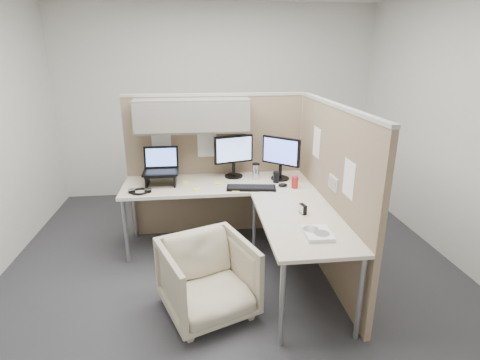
{
  "coord_description": "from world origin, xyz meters",
  "views": [
    {
      "loc": [
        -0.3,
        -3.23,
        2.04
      ],
      "look_at": [
        0.1,
        0.25,
        0.85
      ],
      "focal_mm": 28.0,
      "sensor_mm": 36.0,
      "label": 1
    }
  ],
  "objects": [
    {
      "name": "office_chair",
      "position": [
        -0.26,
        -0.61,
        0.35
      ],
      "size": [
        0.86,
        0.83,
        0.69
      ],
      "primitive_type": "imported",
      "rotation": [
        0.0,
        0.0,
        0.37
      ],
      "color": "#B3AA8E",
      "rests_on": "ground"
    },
    {
      "name": "headphones",
      "position": [
        -0.89,
        0.33,
        0.74
      ],
      "size": [
        0.23,
        0.18,
        0.03
      ],
      "rotation": [
        0.0,
        0.0,
        -0.01
      ],
      "color": "black",
      "rests_on": "desk"
    },
    {
      "name": "desk",
      "position": [
        0.12,
        0.13,
        0.69
      ],
      "size": [
        2.0,
        1.98,
        0.73
      ],
      "color": "beige",
      "rests_on": "ground"
    },
    {
      "name": "soda_can_green",
      "position": [
        0.67,
        0.29,
        0.79
      ],
      "size": [
        0.07,
        0.07,
        0.12
      ],
      "primitive_type": "cylinder",
      "color": "#B21E1E",
      "rests_on": "desk"
    },
    {
      "name": "sticky_note_a",
      "position": [
        -0.33,
        0.35,
        0.73
      ],
      "size": [
        0.1,
        0.1,
        0.01
      ],
      "primitive_type": "cube",
      "rotation": [
        0.0,
        0.0,
        0.31
      ],
      "color": "#DAE43C",
      "rests_on": "desk"
    },
    {
      "name": "monitor_right",
      "position": [
        0.58,
        0.58,
        1.0
      ],
      "size": [
        0.35,
        0.32,
        0.47
      ],
      "rotation": [
        0.0,
        0.0,
        -0.72
      ],
      "color": "black",
      "rests_on": "desk"
    },
    {
      "name": "sticky_note_d",
      "position": [
        -0.1,
        0.51,
        0.73
      ],
      "size": [
        0.08,
        0.08,
        0.01
      ],
      "primitive_type": "cube",
      "rotation": [
        0.0,
        0.0,
        0.03
      ],
      "color": "#DAE43C",
      "rests_on": "desk"
    },
    {
      "name": "ground",
      "position": [
        0.0,
        0.0,
        0.0
      ],
      "size": [
        4.5,
        4.5,
        0.0
      ],
      "primitive_type": "plane",
      "color": "#2D2D31",
      "rests_on": "ground"
    },
    {
      "name": "laptop_station",
      "position": [
        -0.7,
        0.58,
        0.87
      ],
      "size": [
        0.36,
        0.31,
        0.38
      ],
      "color": "black",
      "rests_on": "desk"
    },
    {
      "name": "travel_mug",
      "position": [
        0.32,
        0.62,
        0.82
      ],
      "size": [
        0.08,
        0.08,
        0.18
      ],
      "color": "silver",
      "rests_on": "desk"
    },
    {
      "name": "partition_back",
      "position": [
        -0.22,
        0.83,
        1.1
      ],
      "size": [
        2.0,
        0.36,
        1.63
      ],
      "color": "#8E775D",
      "rests_on": "ground"
    },
    {
      "name": "desk_clock",
      "position": [
        0.57,
        -0.35,
        0.77
      ],
      "size": [
        0.05,
        0.09,
        0.08
      ],
      "rotation": [
        0.0,
        0.0,
        -1.34
      ],
      "color": "black",
      "rests_on": "desk"
    },
    {
      "name": "soda_can_silver",
      "position": [
        0.51,
        0.48,
        0.79
      ],
      "size": [
        0.07,
        0.07,
        0.12
      ],
      "primitive_type": "cylinder",
      "color": "black",
      "rests_on": "desk"
    },
    {
      "name": "mouse",
      "position": [
        0.56,
        0.34,
        0.75
      ],
      "size": [
        0.1,
        0.06,
        0.03
      ],
      "primitive_type": "ellipsoid",
      "rotation": [
        0.0,
        0.0,
        0.01
      ],
      "color": "black",
      "rests_on": "desk"
    },
    {
      "name": "monitor_left",
      "position": [
        0.08,
        0.72,
        1.0
      ],
      "size": [
        0.43,
        0.2,
        0.47
      ],
      "rotation": [
        0.0,
        0.0,
        0.27
      ],
      "color": "black",
      "rests_on": "desk"
    },
    {
      "name": "paper_stack",
      "position": [
        0.58,
        -0.76,
        0.75
      ],
      "size": [
        0.21,
        0.26,
        0.03
      ],
      "rotation": [
        0.0,
        0.0,
        -0.04
      ],
      "color": "white",
      "rests_on": "desk"
    },
    {
      "name": "keyboard",
      "position": [
        0.22,
        0.31,
        0.74
      ],
      "size": [
        0.51,
        0.23,
        0.02
      ],
      "primitive_type": "cube",
      "rotation": [
        0.0,
        0.0,
        -0.14
      ],
      "color": "black",
      "rests_on": "desk"
    },
    {
      "name": "sticky_note_b",
      "position": [
        0.06,
        0.25,
        0.73
      ],
      "size": [
        0.09,
        0.09,
        0.01
      ],
      "primitive_type": "cube",
      "rotation": [
        0.0,
        0.0,
        -0.16
      ],
      "color": "#DAE43C",
      "rests_on": "desk"
    },
    {
      "name": "sticky_note_c",
      "position": [
        -0.44,
        0.58,
        0.73
      ],
      "size": [
        0.09,
        0.09,
        0.01
      ],
      "primitive_type": "cube",
      "rotation": [
        0.0,
        0.0,
        0.27
      ],
      "color": "#DAE43C",
      "rests_on": "desk"
    },
    {
      "name": "partition_right",
      "position": [
        0.9,
        -0.07,
        0.82
      ],
      "size": [
        0.07,
        2.03,
        1.63
      ],
      "color": "#8E775D",
      "rests_on": "ground"
    }
  ]
}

